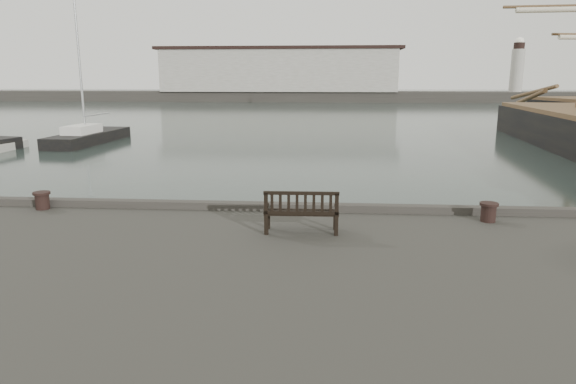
# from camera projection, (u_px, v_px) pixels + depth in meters

# --- Properties ---
(ground) EXTENTS (400.00, 400.00, 0.00)m
(ground) POSITION_uv_depth(u_px,v_px,m) (249.00, 267.00, 13.19)
(ground) COLOR black
(ground) RESTS_ON ground
(breakwater) EXTENTS (140.00, 9.50, 12.20)m
(breakwater) POSITION_uv_depth(u_px,v_px,m) (296.00, 80.00, 102.10)
(breakwater) COLOR #383530
(breakwater) RESTS_ON ground
(bench) EXTENTS (1.57, 0.58, 0.89)m
(bench) POSITION_uv_depth(u_px,v_px,m) (301.00, 219.00, 10.78)
(bench) COLOR black
(bench) RESTS_ON quay
(bollard_left) EXTENTS (0.54, 0.54, 0.44)m
(bollard_left) POSITION_uv_depth(u_px,v_px,m) (42.00, 200.00, 12.70)
(bollard_left) COLOR black
(bollard_left) RESTS_ON quay
(bollard_right) EXTENTS (0.51, 0.51, 0.44)m
(bollard_right) POSITION_uv_depth(u_px,v_px,m) (488.00, 212.00, 11.61)
(bollard_right) COLOR black
(bollard_right) RESTS_ON quay
(yacht_d) EXTENTS (2.82, 9.13, 11.43)m
(yacht_d) POSITION_uv_depth(u_px,v_px,m) (89.00, 140.00, 37.95)
(yacht_d) COLOR black
(yacht_d) RESTS_ON ground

